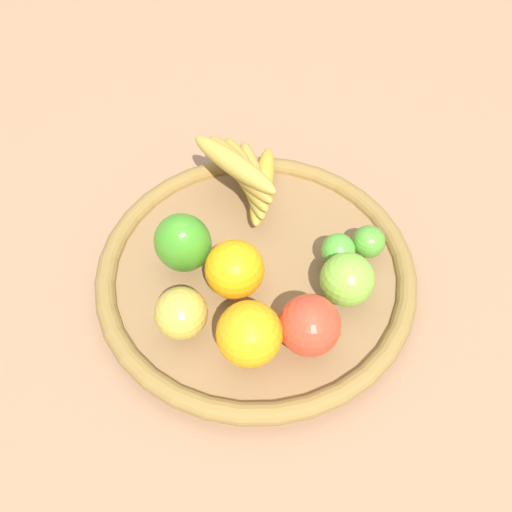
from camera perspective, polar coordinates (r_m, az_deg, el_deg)
name	(u,v)px	position (r m, az deg, el deg)	size (l,w,h in m)	color
ground_plane	(256,282)	(0.83, 0.00, -2.52)	(2.40, 2.40, 0.00)	#946D4E
basket	(256,273)	(0.81, 0.00, -1.71)	(0.45, 0.45, 0.04)	olive
orange_0	(249,334)	(0.69, -0.66, -7.67)	(0.08, 0.08, 0.08)	orange
apple_0	(181,313)	(0.72, -7.37, -5.62)	(0.07, 0.07, 0.07)	gold
banana_bunch	(247,174)	(0.85, -0.87, 8.05)	(0.14, 0.16, 0.09)	gold
orange_1	(235,269)	(0.75, -2.11, -1.31)	(0.08, 0.08, 0.08)	orange
bell_pepper	(183,243)	(0.77, -7.21, 1.29)	(0.08, 0.07, 0.09)	#3B861F
lime_0	(338,250)	(0.79, 8.08, 0.55)	(0.05, 0.05, 0.05)	#4C9F31
apple_1	(347,279)	(0.75, 8.95, -2.28)	(0.07, 0.07, 0.07)	#77B437
lime_1	(369,242)	(0.81, 11.01, 1.40)	(0.05, 0.05, 0.05)	#50932C
apple_2	(310,325)	(0.70, 5.29, -6.80)	(0.08, 0.08, 0.08)	red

